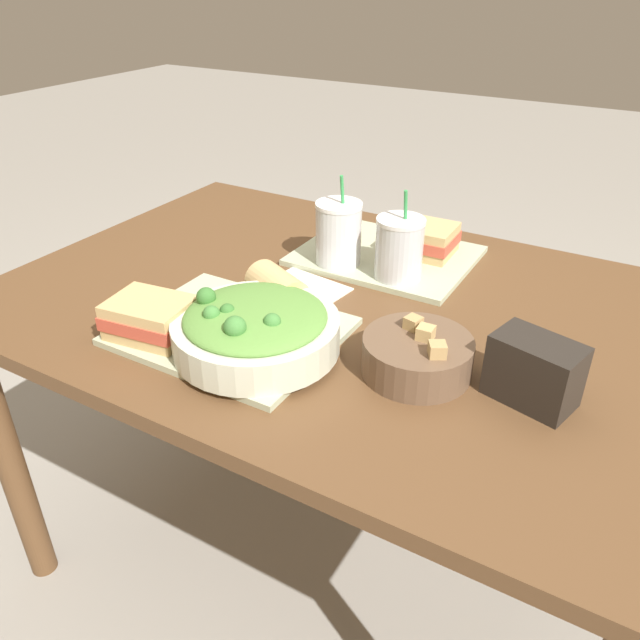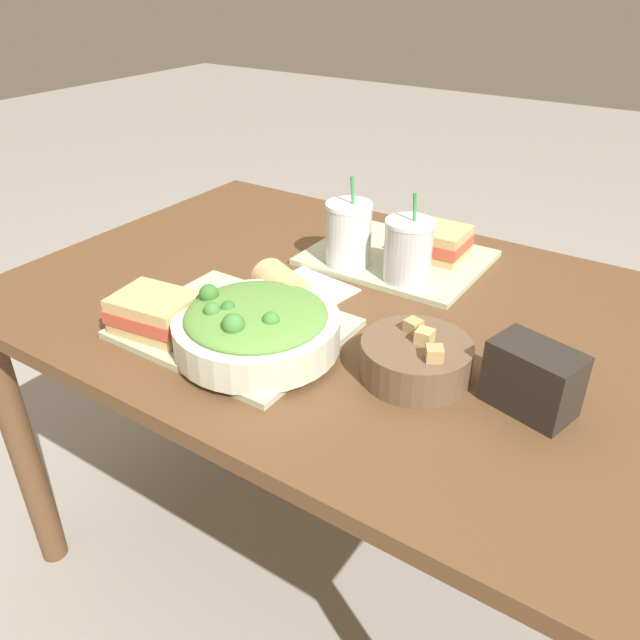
{
  "view_description": "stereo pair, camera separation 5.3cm",
  "coord_description": "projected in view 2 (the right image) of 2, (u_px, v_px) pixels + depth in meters",
  "views": [
    {
      "loc": [
        0.51,
        -0.94,
        1.31
      ],
      "look_at": [
        0.07,
        -0.19,
        0.8
      ],
      "focal_mm": 35.0,
      "sensor_mm": 36.0,
      "label": 1
    },
    {
      "loc": [
        0.55,
        -0.91,
        1.31
      ],
      "look_at": [
        0.07,
        -0.19,
        0.8
      ],
      "focal_mm": 35.0,
      "sensor_mm": 36.0,
      "label": 2
    }
  ],
  "objects": [
    {
      "name": "napkin_folded",
      "position": [
        312.0,
        288.0,
        1.25
      ],
      "size": [
        0.17,
        0.13,
        0.0
      ],
      "color": "silver",
      "rests_on": "dining_table"
    },
    {
      "name": "tray_near",
      "position": [
        235.0,
        328.0,
        1.1
      ],
      "size": [
        0.37,
        0.3,
        0.01
      ],
      "color": "#B2BC99",
      "rests_on": "dining_table"
    },
    {
      "name": "sandwich_far",
      "position": [
        436.0,
        242.0,
        1.34
      ],
      "size": [
        0.13,
        0.12,
        0.06
      ],
      "rotation": [
        0.0,
        0.0,
        0.02
      ],
      "color": "tan",
      "rests_on": "tray_far"
    },
    {
      "name": "chip_bag",
      "position": [
        533.0,
        379.0,
        0.9
      ],
      "size": [
        0.14,
        0.11,
        0.1
      ],
      "rotation": [
        0.0,
        0.0,
        -0.26
      ],
      "color": "#28231E",
      "rests_on": "dining_table"
    },
    {
      "name": "salad_bowl",
      "position": [
        256.0,
        325.0,
        1.02
      ],
      "size": [
        0.28,
        0.28,
        0.1
      ],
      "color": "beige",
      "rests_on": "tray_near"
    },
    {
      "name": "drink_cup_dark",
      "position": [
        348.0,
        236.0,
        1.29
      ],
      "size": [
        0.1,
        0.1,
        0.19
      ],
      "color": "silver",
      "rests_on": "tray_far"
    },
    {
      "name": "drink_cup_red",
      "position": [
        408.0,
        252.0,
        1.23
      ],
      "size": [
        0.1,
        0.1,
        0.18
      ],
      "color": "silver",
      "rests_on": "tray_far"
    },
    {
      "name": "soup_bowl",
      "position": [
        416.0,
        358.0,
        0.97
      ],
      "size": [
        0.17,
        0.17,
        0.08
      ],
      "color": "brown",
      "rests_on": "dining_table"
    },
    {
      "name": "ground_plane",
      "position": [
        338.0,
        554.0,
        1.58
      ],
      "size": [
        12.0,
        12.0,
        0.0
      ],
      "primitive_type": "plane",
      "color": "gray"
    },
    {
      "name": "tray_far",
      "position": [
        397.0,
        257.0,
        1.36
      ],
      "size": [
        0.37,
        0.3,
        0.01
      ],
      "color": "#B2BC99",
      "rests_on": "dining_table"
    },
    {
      "name": "dining_table",
      "position": [
        343.0,
        341.0,
        1.26
      ],
      "size": [
        1.32,
        0.91,
        0.73
      ],
      "color": "brown",
      "rests_on": "ground_plane"
    },
    {
      "name": "sandwich_near",
      "position": [
        155.0,
        313.0,
        1.08
      ],
      "size": [
        0.15,
        0.13,
        0.06
      ],
      "rotation": [
        0.0,
        0.0,
        0.13
      ],
      "color": "tan",
      "rests_on": "tray_near"
    },
    {
      "name": "baguette_near",
      "position": [
        283.0,
        288.0,
        1.14
      ],
      "size": [
        0.14,
        0.12,
        0.07
      ],
      "rotation": [
        0.0,
        0.0,
        1.13
      ],
      "color": "tan",
      "rests_on": "tray_near"
    }
  ]
}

